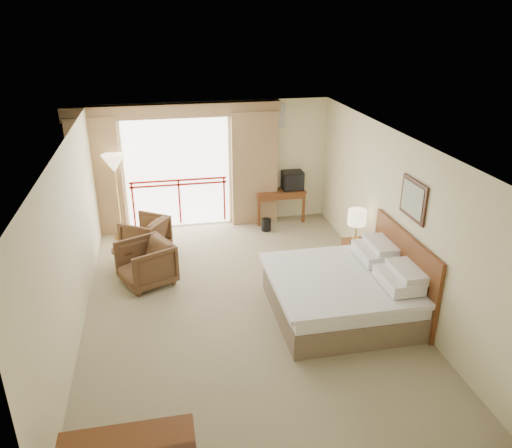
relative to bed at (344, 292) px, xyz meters
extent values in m
plane|color=gray|center=(-1.50, 0.60, -0.38)|extent=(7.00, 7.00, 0.00)
plane|color=white|center=(-1.50, 0.60, 2.32)|extent=(7.00, 7.00, 0.00)
plane|color=beige|center=(-1.50, 4.10, 0.97)|extent=(5.00, 0.00, 5.00)
plane|color=beige|center=(-1.50, -2.90, 0.97)|extent=(5.00, 0.00, 5.00)
plane|color=beige|center=(-4.00, 0.60, 0.97)|extent=(0.00, 7.00, 7.00)
plane|color=beige|center=(1.00, 0.60, 0.97)|extent=(0.00, 7.00, 7.00)
plane|color=white|center=(-2.30, 4.08, 0.82)|extent=(2.40, 0.00, 2.40)
cube|color=#A81C0E|center=(-2.30, 4.06, 0.57)|extent=(2.09, 0.03, 0.04)
cube|color=#A81C0E|center=(-2.30, 4.06, 0.67)|extent=(2.09, 0.03, 0.04)
cube|color=#A81C0E|center=(-3.29, 4.06, 0.17)|extent=(0.04, 0.03, 1.00)
cube|color=#A81C0E|center=(-2.30, 4.06, 0.17)|extent=(0.04, 0.03, 1.00)
cube|color=#A81C0E|center=(-1.31, 4.06, 0.17)|extent=(0.04, 0.03, 1.00)
cube|color=#8D6B49|center=(-3.95, 3.95, 0.87)|extent=(1.00, 0.26, 2.50)
cube|color=#8D6B49|center=(-0.65, 3.95, 0.87)|extent=(1.00, 0.26, 2.50)
cube|color=#8D6B49|center=(-2.30, 3.98, 2.17)|extent=(4.40, 0.22, 0.28)
cube|color=silver|center=(-0.20, 4.07, 1.97)|extent=(0.50, 0.04, 0.50)
cube|color=brown|center=(-0.05, 0.00, -0.18)|extent=(2.05, 2.00, 0.40)
cube|color=white|center=(-0.05, 0.00, 0.12)|extent=(2.01, 1.96, 0.22)
cube|color=white|center=(-0.10, 0.00, 0.25)|extent=(2.09, 2.06, 0.08)
cube|color=white|center=(0.65, -0.45, 0.40)|extent=(0.50, 0.75, 0.18)
cube|color=white|center=(0.65, 0.45, 0.40)|extent=(0.50, 0.75, 0.18)
cube|color=white|center=(0.78, -0.45, 0.52)|extent=(0.40, 0.70, 0.14)
cube|color=white|center=(0.78, 0.45, 0.52)|extent=(0.40, 0.70, 0.14)
cube|color=#5A2911|center=(0.96, 0.00, 0.27)|extent=(0.06, 2.10, 1.30)
cube|color=black|center=(0.98, 0.00, 1.47)|extent=(0.03, 0.72, 0.60)
cube|color=silver|center=(0.96, 0.00, 1.47)|extent=(0.01, 0.60, 0.48)
cube|color=#5A2911|center=(0.72, 1.33, -0.10)|extent=(0.40, 0.48, 0.56)
cylinder|color=tan|center=(0.72, 1.38, 0.22)|extent=(0.14, 0.14, 0.04)
cylinder|color=tan|center=(0.72, 1.38, 0.40)|extent=(0.03, 0.03, 0.35)
cylinder|color=#FFE5B2|center=(0.72, 1.38, 0.65)|extent=(0.33, 0.33, 0.27)
cube|color=black|center=(0.67, 1.18, 0.23)|extent=(0.22, 0.19, 0.08)
cube|color=#5A2911|center=(-0.08, 3.92, 0.33)|extent=(1.12, 0.54, 0.05)
cube|color=#5A2911|center=(-0.59, 3.69, -0.03)|extent=(0.06, 0.06, 0.69)
cube|color=#5A2911|center=(0.43, 3.69, -0.03)|extent=(0.06, 0.06, 0.69)
cube|color=#5A2911|center=(-0.59, 4.15, -0.03)|extent=(0.06, 0.06, 0.69)
cube|color=#5A2911|center=(0.43, 4.15, -0.03)|extent=(0.06, 0.06, 0.69)
cube|color=#5A2911|center=(-0.08, 4.15, 0.04)|extent=(1.02, 0.03, 0.51)
cube|color=#5A2911|center=(-0.08, 3.68, 0.26)|extent=(1.02, 0.03, 0.11)
cube|color=black|center=(0.22, 3.92, 0.56)|extent=(0.46, 0.35, 0.41)
cube|color=black|center=(0.22, 3.75, 0.56)|extent=(0.41, 0.02, 0.33)
cylinder|color=black|center=(-0.43, 3.92, 0.49)|extent=(0.14, 0.14, 0.29)
cylinder|color=white|center=(-0.28, 3.87, 0.39)|extent=(0.07, 0.07, 0.09)
cylinder|color=black|center=(-0.49, 3.40, -0.24)|extent=(0.22, 0.22, 0.27)
imported|color=#482D1A|center=(-3.04, 2.89, -0.38)|extent=(1.06, 1.06, 0.71)
imported|color=#482D1A|center=(-3.03, 1.57, -0.38)|extent=(1.12, 1.11, 0.77)
cylinder|color=black|center=(-3.41, 2.01, 0.10)|extent=(0.45, 0.45, 0.04)
cylinder|color=black|center=(-3.41, 2.01, -0.13)|extent=(0.05, 0.05, 0.45)
cylinder|color=black|center=(-3.41, 2.01, -0.36)|extent=(0.32, 0.32, 0.03)
imported|color=white|center=(-3.41, 2.01, 0.12)|extent=(0.17, 0.23, 0.02)
cylinder|color=tan|center=(-3.56, 3.63, -0.36)|extent=(0.29, 0.29, 0.03)
cylinder|color=tan|center=(-3.56, 3.63, 0.41)|extent=(0.03, 0.03, 1.57)
cone|color=#FFE5B2|center=(-3.56, 3.63, 1.24)|extent=(0.46, 0.46, 0.37)
camera|label=1|loc=(-2.66, -6.32, 4.04)|focal=35.00mm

